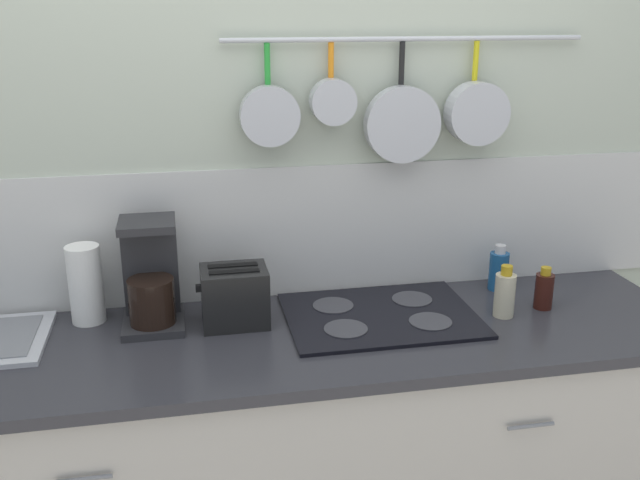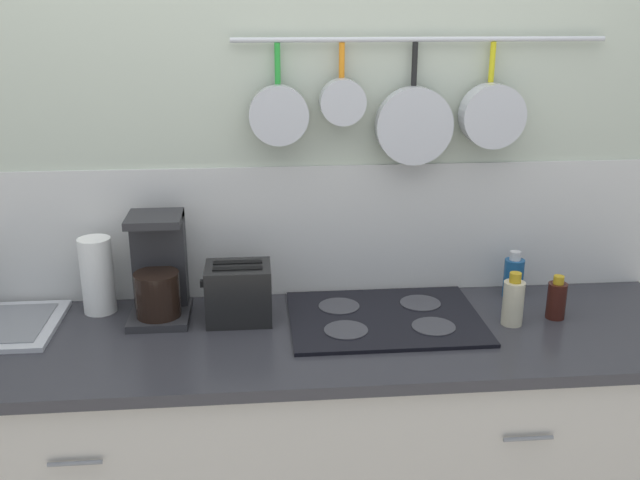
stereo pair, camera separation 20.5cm
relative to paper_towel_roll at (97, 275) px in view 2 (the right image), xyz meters
name	(u,v)px [view 2 (the right image)]	position (x,y,z in m)	size (l,w,h in m)	color
wall_back	(293,186)	(0.63, 0.13, 0.25)	(7.20, 0.16, 2.60)	#B2BCA8
cabinet_base	(301,467)	(0.63, -0.23, -0.59)	(2.43, 0.62, 0.87)	#B7B2A8
countertop	(300,340)	(0.63, -0.23, -0.14)	(2.47, 0.64, 0.03)	#2D2D33
paper_towel_roll	(97,275)	(0.00, 0.00, 0.00)	(0.10, 0.10, 0.25)	white
coffee_maker	(159,274)	(0.20, -0.05, 0.01)	(0.18, 0.22, 0.33)	#262628
toaster	(239,293)	(0.45, -0.11, -0.03)	(0.22, 0.16, 0.18)	black
cooktop	(385,318)	(0.90, -0.15, -0.12)	(0.60, 0.45, 0.01)	black
bottle_dish_soap	(513,302)	(1.29, -0.22, -0.05)	(0.07, 0.07, 0.17)	#BFB799
bottle_sesame_oil	(513,277)	(1.36, 0.00, -0.05)	(0.07, 0.07, 0.16)	navy
bottle_olive_oil	(557,299)	(1.44, -0.18, -0.06)	(0.06, 0.06, 0.14)	#33140F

